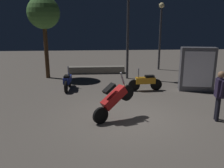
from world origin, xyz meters
The scene contains 10 objects.
ground_plane centered at (0.00, 0.00, 0.00)m, with size 40.00×40.00×0.00m, color #605951.
motorcycle_red_foreground centered at (-0.55, -0.12, 0.74)m, with size 1.46×0.97×1.63m.
motorcycle_blue_parked_left centered at (-2.55, 3.74, 0.44)m, with size 0.34×1.66×1.11m.
motorcycle_orange_parked_right centered at (1.24, 3.28, 0.44)m, with size 1.66×0.35×1.11m.
person_rider_beside centered at (2.93, -0.42, 1.02)m, with size 0.31×0.67×1.71m.
streetlamp_near centered at (3.25, 8.37, 2.88)m, with size 0.36×0.36×4.47m.
streetlamp_far centered at (0.69, 5.86, 3.11)m, with size 0.36×0.36×4.87m.
tree_left_bg centered at (-4.02, 6.37, 3.69)m, with size 1.82×1.82×4.66m.
kiosk_billboard centered at (3.69, 3.12, 1.05)m, with size 1.67×0.81×2.10m.
planter_wall_low centered at (-1.09, 7.39, 0.23)m, with size 3.58×0.50×0.45m.
Camera 1 is at (-1.14, -7.57, 3.26)m, focal length 37.58 mm.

